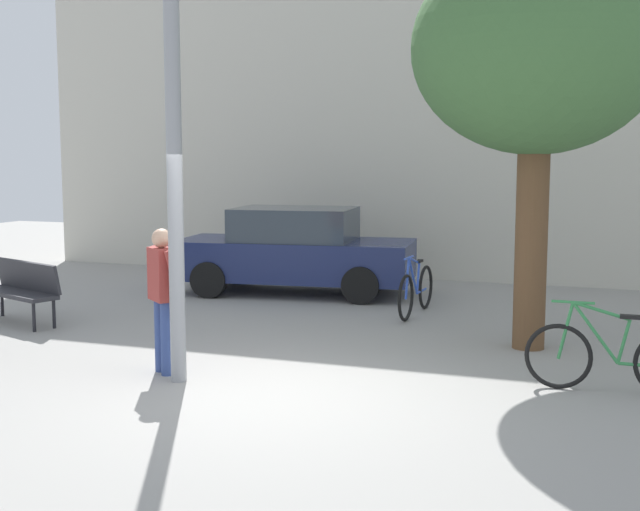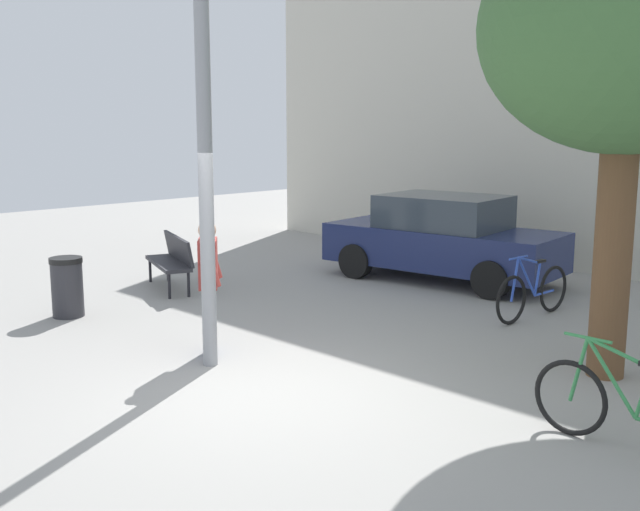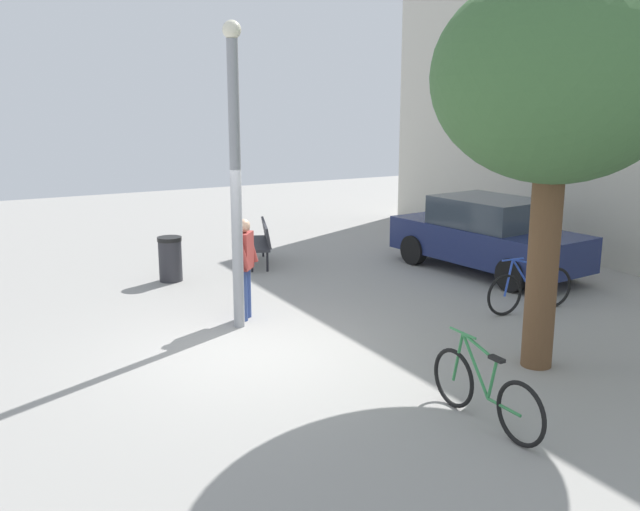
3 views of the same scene
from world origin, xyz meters
name	(u,v)px [view 1 (image 1 of 3)]	position (x,y,z in m)	size (l,w,h in m)	color
ground_plane	(269,396)	(0.00, 0.00, 0.00)	(36.00, 36.00, 0.00)	gray
building_facade	(450,94)	(0.00, 9.55, 3.75)	(17.80, 2.00, 7.50)	beige
lamppost	(174,150)	(-1.17, 0.19, 2.54)	(0.28, 0.28, 4.68)	gray
person_by_lamppost	(163,290)	(-1.48, 0.43, 0.97)	(0.60, 0.55, 1.67)	#334784
park_bench	(21,287)	(-4.96, 2.25, 0.55)	(1.66, 1.00, 0.92)	#2D2D33
plaza_tree	(537,51)	(2.32, 3.12, 3.78)	(3.14, 3.14, 5.16)	brown
bicycle_green	(612,358)	(3.36, 1.29, 0.38)	(1.81, 0.08, 0.97)	black
bicycle_blue	(416,291)	(0.43, 4.84, 0.38)	(0.15, 1.81, 0.97)	black
parked_car_navy	(295,251)	(-2.10, 6.10, 0.77)	(4.37, 2.19, 1.55)	navy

